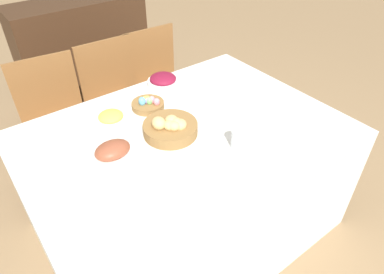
{
  "coord_description": "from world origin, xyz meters",
  "views": [
    {
      "loc": [
        -0.82,
        -1.15,
        1.81
      ],
      "look_at": [
        -0.03,
        -0.09,
        0.78
      ],
      "focal_mm": 32.0,
      "sensor_mm": 36.0,
      "label": 1
    }
  ],
  "objects_px": {
    "chair_far_center": "(117,99)",
    "chair_far_right": "(160,84)",
    "fork": "(198,205)",
    "spoon": "(254,172)",
    "dinner_plate": "(225,189)",
    "knife": "(250,175)",
    "ham_platter": "(113,151)",
    "chair_far_left": "(57,120)",
    "sideboard": "(84,53)",
    "egg_basket": "(148,104)",
    "drinking_cup": "(238,139)",
    "beet_salad_bowl": "(163,81)",
    "bread_basket": "(171,127)",
    "butter_dish": "(160,191)",
    "pineapple_bowl": "(111,120)"
  },
  "relations": [
    {
      "from": "chair_far_center",
      "to": "chair_far_right",
      "type": "bearing_deg",
      "value": 1.64
    },
    {
      "from": "fork",
      "to": "spoon",
      "type": "xyz_separation_m",
      "value": [
        0.32,
        0.0,
        0.0
      ]
    },
    {
      "from": "dinner_plate",
      "to": "knife",
      "type": "xyz_separation_m",
      "value": [
        0.15,
        0.0,
        -0.0
      ]
    },
    {
      "from": "chair_far_center",
      "to": "ham_platter",
      "type": "bearing_deg",
      "value": -114.67
    },
    {
      "from": "fork",
      "to": "knife",
      "type": "bearing_deg",
      "value": 1.51
    },
    {
      "from": "chair_far_left",
      "to": "dinner_plate",
      "type": "distance_m",
      "value": 1.39
    },
    {
      "from": "dinner_plate",
      "to": "knife",
      "type": "relative_size",
      "value": 1.26
    },
    {
      "from": "chair_far_center",
      "to": "sideboard",
      "type": "bearing_deg",
      "value": 83.46
    },
    {
      "from": "egg_basket",
      "to": "drinking_cup",
      "type": "relative_size",
      "value": 1.98
    },
    {
      "from": "beet_salad_bowl",
      "to": "bread_basket",
      "type": "bearing_deg",
      "value": -118.76
    },
    {
      "from": "chair_far_right",
      "to": "knife",
      "type": "bearing_deg",
      "value": -103.6
    },
    {
      "from": "fork",
      "to": "knife",
      "type": "height_order",
      "value": "same"
    },
    {
      "from": "chair_far_center",
      "to": "butter_dish",
      "type": "relative_size",
      "value": 7.57
    },
    {
      "from": "sideboard",
      "to": "egg_basket",
      "type": "distance_m",
      "value": 1.57
    },
    {
      "from": "bread_basket",
      "to": "pineapple_bowl",
      "type": "distance_m",
      "value": 0.32
    },
    {
      "from": "beet_salad_bowl",
      "to": "fork",
      "type": "xyz_separation_m",
      "value": [
        -0.42,
        -0.89,
        -0.04
      ]
    },
    {
      "from": "dinner_plate",
      "to": "spoon",
      "type": "relative_size",
      "value": 1.26
    },
    {
      "from": "chair_far_right",
      "to": "dinner_plate",
      "type": "height_order",
      "value": "chair_far_right"
    },
    {
      "from": "bread_basket",
      "to": "pineapple_bowl",
      "type": "height_order",
      "value": "bread_basket"
    },
    {
      "from": "bread_basket",
      "to": "knife",
      "type": "bearing_deg",
      "value": -76.47
    },
    {
      "from": "knife",
      "to": "pineapple_bowl",
      "type": "bearing_deg",
      "value": 115.9
    },
    {
      "from": "chair_far_center",
      "to": "spoon",
      "type": "bearing_deg",
      "value": -86.8
    },
    {
      "from": "fork",
      "to": "drinking_cup",
      "type": "height_order",
      "value": "drinking_cup"
    },
    {
      "from": "dinner_plate",
      "to": "butter_dish",
      "type": "xyz_separation_m",
      "value": [
        -0.23,
        0.15,
        0.01
      ]
    },
    {
      "from": "sideboard",
      "to": "butter_dish",
      "type": "bearing_deg",
      "value": -103.46
    },
    {
      "from": "beet_salad_bowl",
      "to": "fork",
      "type": "bearing_deg",
      "value": -115.16
    },
    {
      "from": "chair_far_left",
      "to": "chair_far_right",
      "type": "xyz_separation_m",
      "value": [
        0.82,
        0.0,
        0.0
      ]
    },
    {
      "from": "sideboard",
      "to": "spoon",
      "type": "relative_size",
      "value": 5.89
    },
    {
      "from": "ham_platter",
      "to": "fork",
      "type": "relative_size",
      "value": 1.39
    },
    {
      "from": "chair_far_right",
      "to": "drinking_cup",
      "type": "distance_m",
      "value": 1.22
    },
    {
      "from": "chair_far_center",
      "to": "pineapple_bowl",
      "type": "relative_size",
      "value": 5.83
    },
    {
      "from": "bread_basket",
      "to": "spoon",
      "type": "xyz_separation_m",
      "value": [
        0.14,
        -0.46,
        -0.04
      ]
    },
    {
      "from": "chair_far_left",
      "to": "knife",
      "type": "relative_size",
      "value": 4.62
    },
    {
      "from": "egg_basket",
      "to": "fork",
      "type": "distance_m",
      "value": 0.78
    },
    {
      "from": "beet_salad_bowl",
      "to": "drinking_cup",
      "type": "distance_m",
      "value": 0.72
    },
    {
      "from": "chair_far_center",
      "to": "bread_basket",
      "type": "relative_size",
      "value": 3.19
    },
    {
      "from": "chair_far_center",
      "to": "bread_basket",
      "type": "distance_m",
      "value": 0.93
    },
    {
      "from": "chair_far_center",
      "to": "pineapple_bowl",
      "type": "height_order",
      "value": "chair_far_center"
    },
    {
      "from": "chair_far_right",
      "to": "dinner_plate",
      "type": "bearing_deg",
      "value": -109.3
    },
    {
      "from": "chair_far_right",
      "to": "beet_salad_bowl",
      "type": "distance_m",
      "value": 0.58
    },
    {
      "from": "chair_far_left",
      "to": "knife",
      "type": "bearing_deg",
      "value": -65.28
    },
    {
      "from": "sideboard",
      "to": "drinking_cup",
      "type": "height_order",
      "value": "sideboard"
    },
    {
      "from": "chair_far_left",
      "to": "pineapple_bowl",
      "type": "xyz_separation_m",
      "value": [
        0.14,
        -0.63,
        0.29
      ]
    },
    {
      "from": "chair_far_right",
      "to": "egg_basket",
      "type": "relative_size",
      "value": 4.83
    },
    {
      "from": "bread_basket",
      "to": "knife",
      "type": "height_order",
      "value": "bread_basket"
    },
    {
      "from": "drinking_cup",
      "to": "sideboard",
      "type": "bearing_deg",
      "value": 89.01
    },
    {
      "from": "egg_basket",
      "to": "chair_far_right",
      "type": "bearing_deg",
      "value": 53.27
    },
    {
      "from": "egg_basket",
      "to": "pineapple_bowl",
      "type": "relative_size",
      "value": 1.21
    },
    {
      "from": "butter_dish",
      "to": "dinner_plate",
      "type": "bearing_deg",
      "value": -32.55
    },
    {
      "from": "ham_platter",
      "to": "spoon",
      "type": "bearing_deg",
      "value": -47.2
    }
  ]
}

